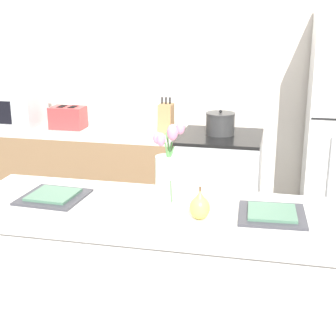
{
  "coord_description": "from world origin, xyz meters",
  "views": [
    {
      "loc": [
        0.53,
        -2.1,
        1.78
      ],
      "look_at": [
        0.0,
        0.25,
        1.04
      ],
      "focal_mm": 55.0,
      "sensor_mm": 36.0,
      "label": 1
    }
  ],
  "objects_px": {
    "cooking_pot": "(220,124)",
    "plate_setting_left": "(53,196)",
    "flower_vase": "(168,178)",
    "microwave": "(11,108)",
    "plate_setting_right": "(272,214)",
    "pear_figurine": "(200,206)",
    "stove_range": "(219,192)",
    "toaster": "(68,117)",
    "knife_block": "(166,118)"
  },
  "relations": [
    {
      "from": "cooking_pot",
      "to": "plate_setting_left",
      "type": "bearing_deg",
      "value": -110.7
    },
    {
      "from": "flower_vase",
      "to": "microwave",
      "type": "distance_m",
      "value": 2.3
    },
    {
      "from": "flower_vase",
      "to": "plate_setting_right",
      "type": "relative_size",
      "value": 1.36
    },
    {
      "from": "plate_setting_left",
      "to": "cooking_pot",
      "type": "distance_m",
      "value": 1.71
    },
    {
      "from": "plate_setting_left",
      "to": "microwave",
      "type": "distance_m",
      "value": 1.9
    },
    {
      "from": "pear_figurine",
      "to": "cooking_pot",
      "type": "bearing_deg",
      "value": 94.09
    },
    {
      "from": "stove_range",
      "to": "cooking_pot",
      "type": "distance_m",
      "value": 0.53
    },
    {
      "from": "flower_vase",
      "to": "microwave",
      "type": "height_order",
      "value": "flower_vase"
    },
    {
      "from": "pear_figurine",
      "to": "toaster",
      "type": "relative_size",
      "value": 0.52
    },
    {
      "from": "flower_vase",
      "to": "microwave",
      "type": "xyz_separation_m",
      "value": [
        -1.65,
        1.61,
        -0.05
      ]
    },
    {
      "from": "pear_figurine",
      "to": "knife_block",
      "type": "height_order",
      "value": "knife_block"
    },
    {
      "from": "stove_range",
      "to": "microwave",
      "type": "height_order",
      "value": "microwave"
    },
    {
      "from": "flower_vase",
      "to": "toaster",
      "type": "distance_m",
      "value": 1.96
    },
    {
      "from": "stove_range",
      "to": "plate_setting_right",
      "type": "xyz_separation_m",
      "value": [
        0.41,
        -1.57,
        0.48
      ]
    },
    {
      "from": "cooking_pot",
      "to": "stove_range",
      "type": "bearing_deg",
      "value": -69.54
    },
    {
      "from": "plate_setting_left",
      "to": "knife_block",
      "type": "relative_size",
      "value": 1.13
    },
    {
      "from": "stove_range",
      "to": "pear_figurine",
      "type": "relative_size",
      "value": 6.13
    },
    {
      "from": "microwave",
      "to": "knife_block",
      "type": "bearing_deg",
      "value": -0.39
    },
    {
      "from": "pear_figurine",
      "to": "plate_setting_left",
      "type": "bearing_deg",
      "value": 172.11
    },
    {
      "from": "stove_range",
      "to": "cooking_pot",
      "type": "bearing_deg",
      "value": 110.46
    },
    {
      "from": "flower_vase",
      "to": "plate_setting_right",
      "type": "bearing_deg",
      "value": 4.94
    },
    {
      "from": "stove_range",
      "to": "knife_block",
      "type": "height_order",
      "value": "knife_block"
    },
    {
      "from": "cooking_pot",
      "to": "microwave",
      "type": "distance_m",
      "value": 1.68
    },
    {
      "from": "flower_vase",
      "to": "microwave",
      "type": "relative_size",
      "value": 0.86
    },
    {
      "from": "toaster",
      "to": "flower_vase",
      "type": "bearing_deg",
      "value": -53.88
    },
    {
      "from": "toaster",
      "to": "knife_block",
      "type": "bearing_deg",
      "value": 1.13
    },
    {
      "from": "plate_setting_right",
      "to": "knife_block",
      "type": "xyz_separation_m",
      "value": [
        -0.83,
        1.56,
        0.08
      ]
    },
    {
      "from": "toaster",
      "to": "microwave",
      "type": "distance_m",
      "value": 0.5
    },
    {
      "from": "plate_setting_left",
      "to": "pear_figurine",
      "type": "bearing_deg",
      "value": -7.89
    },
    {
      "from": "pear_figurine",
      "to": "microwave",
      "type": "bearing_deg",
      "value": 137.25
    },
    {
      "from": "pear_figurine",
      "to": "microwave",
      "type": "distance_m",
      "value": 2.46
    },
    {
      "from": "pear_figurine",
      "to": "toaster",
      "type": "height_order",
      "value": "toaster"
    },
    {
      "from": "plate_setting_right",
      "to": "microwave",
      "type": "height_order",
      "value": "microwave"
    },
    {
      "from": "pear_figurine",
      "to": "knife_block",
      "type": "distance_m",
      "value": 1.74
    },
    {
      "from": "flower_vase",
      "to": "pear_figurine",
      "type": "xyz_separation_m",
      "value": [
        0.15,
        -0.06,
        -0.1
      ]
    },
    {
      "from": "plate_setting_left",
      "to": "plate_setting_right",
      "type": "height_order",
      "value": "same"
    },
    {
      "from": "plate_setting_left",
      "to": "toaster",
      "type": "bearing_deg",
      "value": 110.63
    },
    {
      "from": "stove_range",
      "to": "microwave",
      "type": "relative_size",
      "value": 1.86
    },
    {
      "from": "plate_setting_right",
      "to": "stove_range",
      "type": "bearing_deg",
      "value": 104.79
    },
    {
      "from": "plate_setting_right",
      "to": "flower_vase",
      "type": "bearing_deg",
      "value": -175.06
    },
    {
      "from": "pear_figurine",
      "to": "knife_block",
      "type": "bearing_deg",
      "value": 107.57
    },
    {
      "from": "plate_setting_left",
      "to": "toaster",
      "type": "height_order",
      "value": "toaster"
    },
    {
      "from": "plate_setting_left",
      "to": "toaster",
      "type": "xyz_separation_m",
      "value": [
        -0.58,
        1.54,
        0.05
      ]
    },
    {
      "from": "cooking_pot",
      "to": "microwave",
      "type": "relative_size",
      "value": 0.46
    },
    {
      "from": "pear_figurine",
      "to": "stove_range",
      "type": "bearing_deg",
      "value": 93.79
    },
    {
      "from": "flower_vase",
      "to": "plate_setting_left",
      "type": "height_order",
      "value": "flower_vase"
    },
    {
      "from": "plate_setting_left",
      "to": "plate_setting_right",
      "type": "distance_m",
      "value": 1.03
    },
    {
      "from": "pear_figurine",
      "to": "plate_setting_right",
      "type": "relative_size",
      "value": 0.48
    },
    {
      "from": "plate_setting_left",
      "to": "plate_setting_right",
      "type": "xyz_separation_m",
      "value": [
        1.03,
        0.0,
        0.0
      ]
    },
    {
      "from": "cooking_pot",
      "to": "knife_block",
      "type": "height_order",
      "value": "knife_block"
    }
  ]
}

